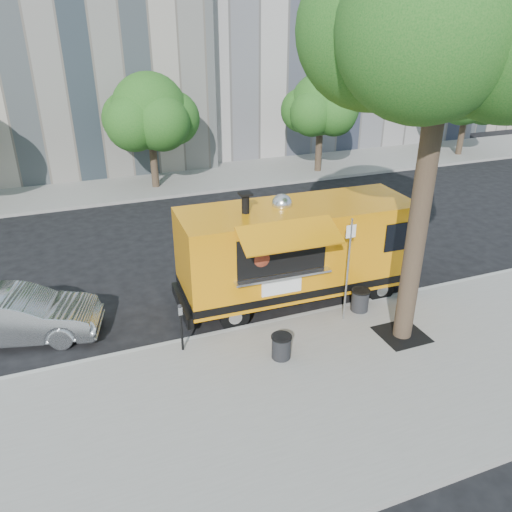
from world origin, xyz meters
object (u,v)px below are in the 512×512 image
(far_tree_b, at_px, (149,111))
(sedan, at_px, (17,316))
(sign_post, at_px, (348,264))
(food_truck, at_px, (296,250))
(far_tree_d, at_px, (469,92))
(parking_meter, at_px, (181,322))
(trash_bin_right, at_px, (360,299))
(street_tree, at_px, (451,5))
(far_tree_c, at_px, (321,104))
(trash_bin_left, at_px, (281,346))

(far_tree_b, relative_size, sedan, 1.30)
(sign_post, distance_m, food_truck, 1.87)
(far_tree_d, distance_m, parking_meter, 25.38)
(food_truck, xyz_separation_m, trash_bin_right, (1.37, -1.47, -1.17))
(street_tree, relative_size, sign_post, 3.42)
(trash_bin_right, bearing_deg, street_tree, -75.51)
(far_tree_d, height_order, trash_bin_right, far_tree_d)
(street_tree, height_order, far_tree_d, street_tree)
(far_tree_c, height_order, food_truck, far_tree_c)
(sign_post, distance_m, trash_bin_right, 1.53)
(far_tree_d, bearing_deg, far_tree_c, -178.85)
(far_tree_d, height_order, sedan, far_tree_d)
(far_tree_b, xyz_separation_m, sign_post, (2.55, -14.25, -1.98))
(trash_bin_left, xyz_separation_m, trash_bin_right, (3.01, 1.24, 0.01))
(far_tree_c, xyz_separation_m, sign_post, (-6.45, -13.95, -1.87))
(parking_meter, bearing_deg, far_tree_b, 81.90)
(sedan, height_order, trash_bin_right, sedan)
(far_tree_d, relative_size, sedan, 1.33)
(food_truck, distance_m, sedan, 7.82)
(far_tree_d, relative_size, food_truck, 0.78)
(street_tree, height_order, trash_bin_right, street_tree)
(far_tree_d, bearing_deg, street_tree, -135.00)
(parking_meter, bearing_deg, street_tree, -14.52)
(far_tree_c, distance_m, sign_post, 15.48)
(sedan, bearing_deg, trash_bin_left, -105.59)
(street_tree, distance_m, food_truck, 7.23)
(street_tree, xyz_separation_m, far_tree_d, (15.40, 15.40, -4.12))
(far_tree_b, distance_m, sedan, 13.52)
(street_tree, bearing_deg, trash_bin_left, 175.59)
(trash_bin_right, bearing_deg, far_tree_c, 67.10)
(far_tree_d, distance_m, food_truck, 21.30)
(far_tree_c, relative_size, sedan, 1.23)
(far_tree_b, distance_m, trash_bin_left, 15.60)
(far_tree_b, bearing_deg, food_truck, -81.64)
(far_tree_d, relative_size, trash_bin_right, 8.71)
(far_tree_b, xyz_separation_m, far_tree_d, (19.00, -0.10, 0.06))
(trash_bin_right, bearing_deg, food_truck, 132.98)
(trash_bin_right, bearing_deg, sedan, 166.21)
(far_tree_c, height_order, sign_post, far_tree_c)
(sedan, bearing_deg, parking_meter, -106.34)
(trash_bin_left, height_order, trash_bin_right, trash_bin_right)
(street_tree, bearing_deg, trash_bin_right, 104.49)
(sign_post, distance_m, trash_bin_left, 2.89)
(sign_post, height_order, trash_bin_right, sign_post)
(far_tree_c, distance_m, far_tree_d, 10.00)
(far_tree_d, xyz_separation_m, parking_meter, (-21.00, -13.95, -2.91))
(street_tree, distance_m, far_tree_b, 16.45)
(sedan, distance_m, trash_bin_left, 7.01)
(far_tree_c, xyz_separation_m, trash_bin_right, (-5.79, -13.70, -3.22))
(street_tree, height_order, parking_meter, street_tree)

